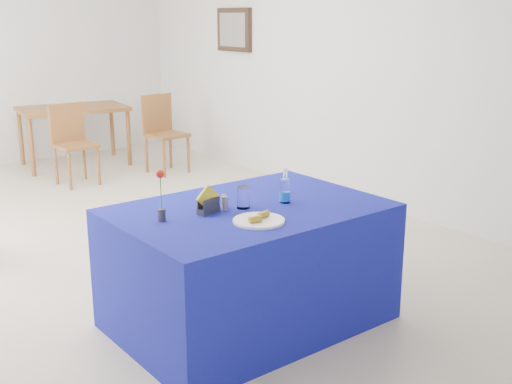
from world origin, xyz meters
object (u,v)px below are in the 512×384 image
water_bottle (285,191)px  chair_bg_left (72,138)px  plate (259,221)px  blue_table (249,265)px  chair_bg_right (162,128)px  oak_table (73,113)px

water_bottle → chair_bg_left: size_ratio=0.24×
water_bottle → plate: bearing=-150.6°
blue_table → water_bottle: water_bottle is taller
plate → chair_bg_right: 4.50m
water_bottle → chair_bg_left: (0.29, 4.06, -0.30)m
blue_table → plate: bearing=-116.6°
blue_table → oak_table: bearing=79.5°
plate → water_bottle: (0.37, 0.21, 0.06)m
plate → blue_table: plate is taller
water_bottle → chair_bg_right: bearing=70.5°
plate → chair_bg_left: bearing=81.2°
chair_bg_right → chair_bg_left: bearing=167.7°
chair_bg_left → plate: bearing=-101.8°
plate → oak_table: plate is taller
blue_table → chair_bg_left: size_ratio=1.75×
plate → chair_bg_right: bearing=67.0°
water_bottle → blue_table: bearing=164.9°
oak_table → chair_bg_left: 0.97m
plate → blue_table: 0.49m
chair_bg_right → oak_table: bearing=119.7°
blue_table → chair_bg_right: 4.20m
oak_table → plate: bearing=-101.5°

